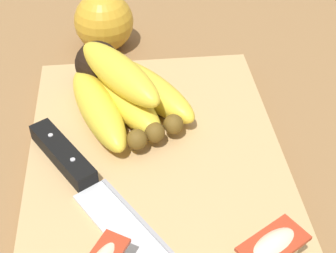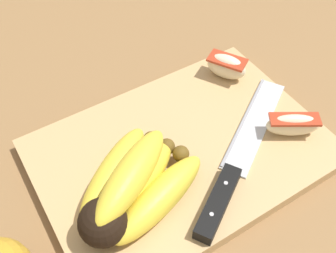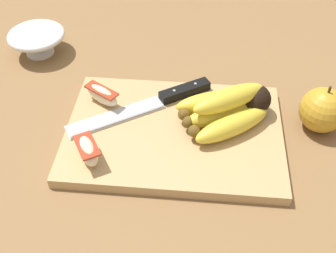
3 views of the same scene
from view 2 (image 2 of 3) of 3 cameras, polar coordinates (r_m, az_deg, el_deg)
ground_plane at (r=0.54m, az=3.09°, el=-3.81°), size 6.00×6.00×0.00m
cutting_board at (r=0.53m, az=2.25°, el=-3.96°), size 0.37×0.26×0.02m
banana_bunch at (r=0.46m, az=-5.29°, el=-8.76°), size 0.17×0.16×0.07m
chefs_knife at (r=0.50m, az=9.21°, el=-6.50°), size 0.25×0.17×0.02m
apple_wedge_near at (r=0.55m, az=17.61°, el=0.26°), size 0.07×0.06×0.04m
apple_wedge_middle at (r=0.61m, az=8.43°, el=8.62°), size 0.06×0.07×0.04m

